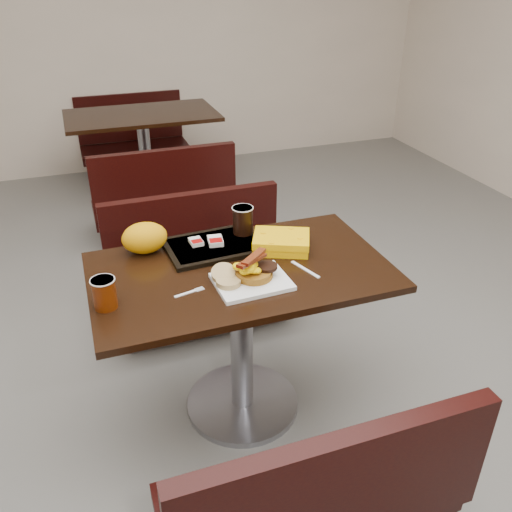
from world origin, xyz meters
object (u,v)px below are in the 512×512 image
object	(u,v)px
coffee_cup_near	(104,294)
paper_bag	(145,238)
table_near	(242,342)
clamshell	(281,242)
hashbrown_sleeve_left	(196,242)
platter	(252,282)
tray	(214,246)
fork	(185,294)
bench_far_n	(134,137)
knife	(305,269)
pancake_stack	(254,273)
coffee_cup_far	(243,220)
hashbrown_sleeve_right	(215,241)
bench_near_s	(307,471)
bench_far_s	(162,190)
bench_near_n	(202,268)
table_far	(146,158)

from	to	relation	value
coffee_cup_near	paper_bag	size ratio (longest dim) A/B	0.60
table_near	clamshell	bearing A→B (deg)	25.29
hashbrown_sleeve_left	clamshell	size ratio (longest dim) A/B	0.29
platter	tray	xyz separation A→B (m)	(-0.06, 0.33, 0.00)
fork	bench_far_n	bearing A→B (deg)	72.99
knife	hashbrown_sleeve_left	size ratio (longest dim) A/B	2.34
fork	clamshell	xyz separation A→B (m)	(0.47, 0.21, 0.03)
knife	fork	bearing A→B (deg)	-106.69
pancake_stack	coffee_cup_far	xyz separation A→B (m)	(0.08, 0.37, 0.05)
hashbrown_sleeve_right	platter	bearing A→B (deg)	-74.00
bench_near_s	bench_far_n	xyz separation A→B (m)	(0.00, 4.00, 0.00)
bench_far_n	pancake_stack	bearing A→B (deg)	-89.61
hashbrown_sleeve_right	clamshell	xyz separation A→B (m)	(0.26, -0.11, 0.00)
bench_far_s	paper_bag	world-z (taller)	paper_bag
bench_near_n	bench_far_s	distance (m)	1.20
fork	clamshell	distance (m)	0.52
bench_near_n	bench_far_s	bearing A→B (deg)	90.00
bench_near_n	tray	bearing A→B (deg)	-96.32
table_near	pancake_stack	distance (m)	0.42
tray	hashbrown_sleeve_left	bearing A→B (deg)	154.63
hashbrown_sleeve_right	coffee_cup_far	xyz separation A→B (m)	(0.14, 0.06, 0.05)
tray	paper_bag	world-z (taller)	paper_bag
paper_bag	hashbrown_sleeve_left	bearing A→B (deg)	-9.25
bench_near_n	fork	distance (m)	0.93
table_near	pancake_stack	world-z (taller)	pancake_stack
table_near	tray	size ratio (longest dim) A/B	2.96
bench_near_s	fork	size ratio (longest dim) A/B	8.34
tray	clamshell	xyz separation A→B (m)	(0.27, -0.10, 0.02)
bench_near_n	coffee_cup_near	world-z (taller)	coffee_cup_near
bench_near_s	platter	size ratio (longest dim) A/B	3.56
bench_near_n	hashbrown_sleeve_left	size ratio (longest dim) A/B	14.42
table_far	bench_far_n	world-z (taller)	table_far
clamshell	coffee_cup_far	bearing A→B (deg)	150.43
tray	coffee_cup_far	size ratio (longest dim) A/B	3.29
table_near	pancake_stack	xyz separation A→B (m)	(0.02, -0.10, 0.41)
table_near	fork	size ratio (longest dim) A/B	10.01
table_far	bench_far_s	xyz separation A→B (m)	(0.00, -0.70, -0.02)
hashbrown_sleeve_left	coffee_cup_far	bearing A→B (deg)	4.30
table_near	fork	world-z (taller)	fork
table_far	bench_far_s	size ratio (longest dim) A/B	1.20
knife	hashbrown_sleeve_right	bearing A→B (deg)	-155.11
knife	hashbrown_sleeve_left	distance (m)	0.50
paper_bag	hashbrown_sleeve_right	bearing A→B (deg)	-11.15
bench_far_s	platter	world-z (taller)	platter
coffee_cup_near	hashbrown_sleeve_right	size ratio (longest dim) A/B	1.39
coffee_cup_near	hashbrown_sleeve_right	bearing A→B (deg)	32.12
bench_near_s	table_far	xyz separation A→B (m)	(0.00, 3.30, 0.02)
bench_far_s	clamshell	distance (m)	1.86
pancake_stack	knife	xyz separation A→B (m)	(0.22, 0.01, -0.03)
bench_near_s	bench_near_n	distance (m)	1.40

